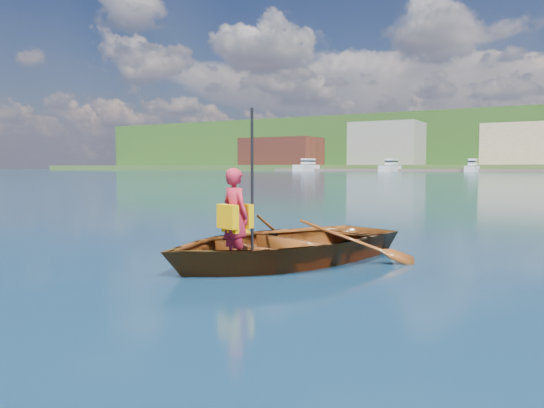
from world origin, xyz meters
name	(u,v)px	position (x,y,z in m)	size (l,w,h in m)	color
ground	(285,250)	(0.00, 0.00, 0.00)	(600.00, 600.00, 0.00)	#0B203A
rowboat	(282,244)	(0.45, -0.94, 0.24)	(3.85, 4.48, 0.78)	brown
child_paddler	(236,216)	(0.28, -1.83, 0.70)	(0.51, 0.43, 1.94)	#A81B2F
waterfront_buildings	(528,145)	(-7.74, 165.00, 7.74)	(202.00, 16.00, 14.00)	brown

